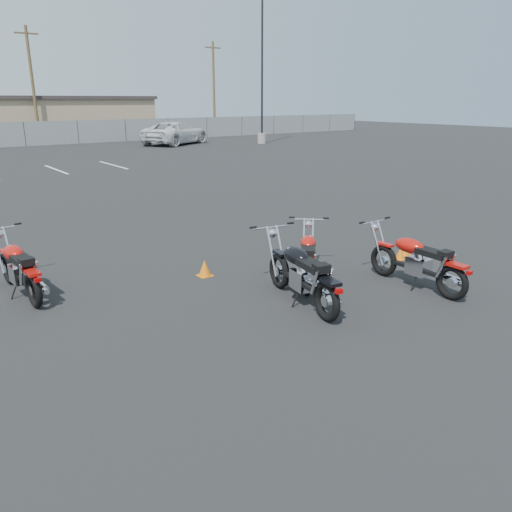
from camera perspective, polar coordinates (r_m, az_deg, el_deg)
ground at (r=8.77m, az=1.29°, el=-5.23°), size 120.00×120.00×0.00m
motorcycle_front_red at (r=9.85m, az=-25.42°, el=-1.34°), size 0.86×2.23×1.09m
motorcycle_second_black at (r=8.57m, az=5.31°, el=-2.09°), size 0.99×2.36×1.16m
motorcycle_third_red at (r=9.61m, az=6.00°, el=-0.23°), size 1.75×1.85×1.05m
motorcycle_rear_red at (r=9.75m, az=17.95°, el=-0.60°), size 0.87×2.26×1.11m
training_cone_near at (r=11.48m, az=16.16°, el=0.32°), size 0.23×0.23×0.27m
training_cone_far at (r=11.82m, az=16.61°, el=0.79°), size 0.24×0.24×0.29m
training_cone_extra at (r=10.02m, az=-5.89°, el=-1.38°), size 0.28×0.28×0.33m
light_pole_east at (r=41.08m, az=0.69°, el=17.02°), size 0.80×0.70×11.44m
tan_building_east at (r=52.58m, az=-20.73°, el=14.72°), size 14.40×9.40×3.70m
utility_pole_c at (r=46.71m, az=-24.18°, el=17.61°), size 1.80×0.24×9.00m
utility_pole_d at (r=54.70m, az=-4.85°, el=18.76°), size 1.80×0.24×9.00m
white_van at (r=40.82m, az=-9.22°, el=14.40°), size 6.06×7.66×2.73m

